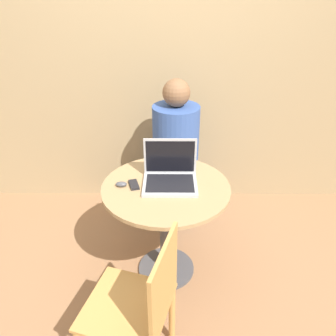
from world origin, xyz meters
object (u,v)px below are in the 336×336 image
(cell_phone, at_px, (134,184))
(chair_empty, at_px, (140,308))
(laptop, at_px, (170,175))
(person_seated, at_px, (175,163))

(cell_phone, distance_m, chair_empty, 0.75)
(cell_phone, bearing_deg, laptop, 9.01)
(cell_phone, relative_size, chair_empty, 0.14)
(laptop, relative_size, chair_empty, 0.38)
(laptop, height_order, cell_phone, laptop)
(chair_empty, bearing_deg, person_seated, 82.41)
(laptop, height_order, person_seated, person_seated)
(laptop, xyz_separation_m, chair_empty, (-0.14, -0.73, -0.32))
(laptop, bearing_deg, person_seated, 86.59)
(laptop, distance_m, cell_phone, 0.23)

